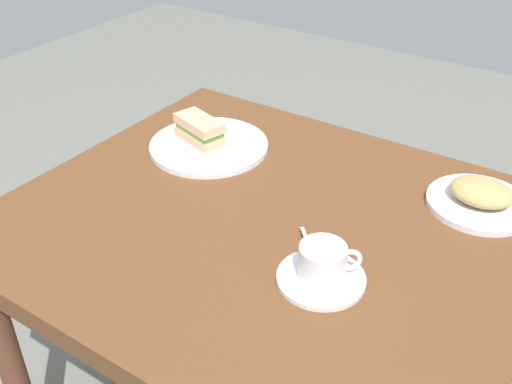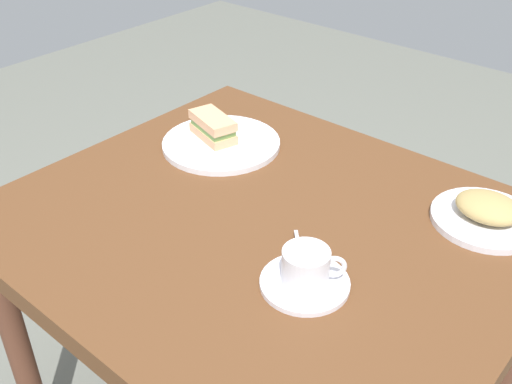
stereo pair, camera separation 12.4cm
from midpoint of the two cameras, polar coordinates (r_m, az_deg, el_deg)
The scene contains 8 objects.
dining_table at distance 1.27m, azimuth -1.72°, elevation -5.76°, with size 1.03×0.89×0.74m.
sandwich_plate at distance 1.47m, azimuth -6.91°, elevation 4.30°, with size 0.29×0.29×0.01m, color white.
sandwich_front at distance 1.47m, azimuth -7.80°, elevation 5.82°, with size 0.14×0.10×0.06m.
coffee_saucer at distance 1.06m, azimuth 2.84°, elevation -8.33°, with size 0.16×0.16×0.01m, color silver.
coffee_cup at distance 1.04m, azimuth 3.00°, elevation -6.70°, with size 0.10×0.09×0.06m.
spoon at distance 1.12m, azimuth 2.01°, elevation -5.47°, with size 0.08×0.08×0.01m.
side_plate at distance 1.31m, azimuth 17.88°, elevation -1.13°, with size 0.22×0.22×0.01m, color silver.
side_food_pile at distance 1.29m, azimuth 18.10°, elevation -0.07°, with size 0.13×0.11×0.04m, color tan.
Camera 1 is at (-0.53, 0.84, 1.45)m, focal length 42.21 mm.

